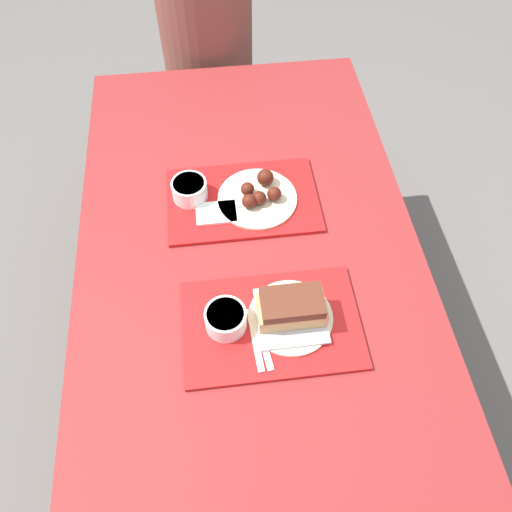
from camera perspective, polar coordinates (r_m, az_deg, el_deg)
ground_plane at (r=2.05m, az=-0.51°, el=-11.53°), size 12.00×12.00×0.00m
picnic_table at (r=1.46m, az=-0.70°, el=-1.32°), size 0.96×1.69×0.75m
picnic_bench_far at (r=2.39m, az=-3.61°, el=16.66°), size 0.91×0.28×0.46m
tray_near at (r=1.26m, az=1.77°, el=-7.83°), size 0.44×0.29×0.01m
tray_far at (r=1.49m, az=-1.68°, el=6.41°), size 0.44×0.29×0.01m
bowl_coleslaw_near at (r=1.23m, az=-3.48°, el=-7.14°), size 0.10×0.10×0.06m
brisket_sandwich_plate at (r=1.23m, az=4.05°, el=-6.27°), size 0.21×0.21×0.09m
plastic_fork_near at (r=1.24m, az=-0.11°, el=-9.49°), size 0.03×0.17×0.00m
plastic_knife_near at (r=1.24m, az=0.92°, el=-9.38°), size 0.04×0.17×0.00m
condiment_packet at (r=1.29m, az=2.41°, el=-4.95°), size 0.04×0.03×0.01m
bowl_coleslaw_far at (r=1.48m, az=-7.62°, el=7.60°), size 0.10×0.10×0.06m
wings_plate_far at (r=1.48m, az=0.31°, el=7.05°), size 0.24×0.24×0.06m
napkin_far at (r=1.45m, az=-4.57°, el=4.95°), size 0.12×0.08×0.01m
person_seated_across at (r=2.17m, az=-5.72°, el=24.17°), size 0.37×0.37×0.73m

